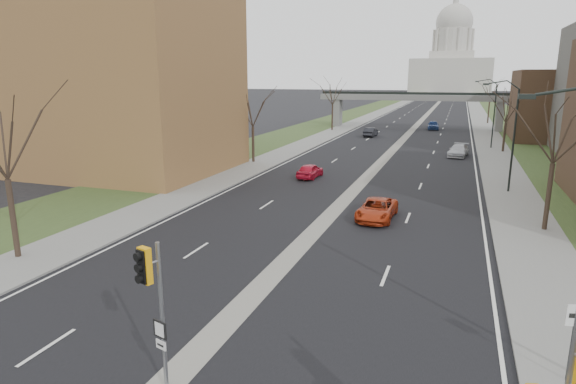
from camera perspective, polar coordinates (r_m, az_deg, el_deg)
The scene contains 25 objects.
road_surface at distance 159.58m, azimuth 16.98°, elevation 9.64°, with size 20.00×600.00×0.01m, color black.
median_strip at distance 159.58m, azimuth 16.98°, elevation 9.64°, with size 1.20×600.00×0.02m, color gray.
sidewalk_right at distance 159.45m, azimuth 21.34°, elevation 9.33°, with size 4.00×600.00×0.12m, color gray.
sidewalk_left at distance 160.61m, azimuth 12.65°, elevation 9.94°, with size 4.00×600.00×0.12m, color gray.
grass_verge_right at distance 159.73m, azimuth 23.51°, elevation 9.14°, with size 8.00×600.00×0.10m, color #2A3A1B.
grass_verge_left at distance 161.45m, azimuth 10.51°, elevation 10.05°, with size 8.00×600.00×0.10m, color #2A3A1B.
apartment_building at distance 51.69m, azimuth -21.93°, elevation 14.73°, with size 25.00×16.00×22.00m, color brown.
commercial_block_far at distance 80.53m, azimuth 30.13°, elevation 8.82°, with size 14.00×14.00×10.00m, color #4C3423.
pedestrian_bridge at distance 89.57m, azimuth 14.83°, elevation 10.35°, with size 34.00×3.00×6.45m.
capitol at distance 329.37m, azimuth 18.80°, elevation 14.43°, with size 48.00×42.00×55.75m.
streetlight_mid at distance 41.33m, azimuth 24.43°, elevation 9.43°, with size 2.61×0.20×8.70m.
streetlight_far at distance 67.26m, azimuth 22.74°, elevation 10.69°, with size 2.61×0.20×8.70m.
tree_left_a at distance 26.98m, azimuth -30.92°, elevation 6.52°, with size 7.20×7.20×9.40m.
tree_left_b at distance 51.56m, azimuth -4.23°, elevation 10.33°, with size 6.75×6.75×8.81m.
tree_left_c at distance 83.76m, azimuth 5.34°, elevation 12.05°, with size 7.65×7.65×9.99m.
tree_right_a at distance 31.68m, azimuth 29.38°, elevation 7.46°, with size 7.20×7.20×9.40m.
tree_right_b at distance 64.44m, azimuth 24.58°, elevation 9.43°, with size 6.30×6.30×8.22m.
tree_right_c at distance 104.30m, azimuth 22.91°, elevation 11.34°, with size 7.65×7.65×9.99m.
signal_pole_median at distance 14.02m, azimuth -15.73°, elevation -11.45°, with size 0.62×0.77×4.62m.
speed_limit_sign at distance 16.91m, azimuth 30.76°, elevation -13.74°, with size 0.52×0.15×2.46m.
car_left_near at distance 44.16m, azimuth 2.63°, elevation 2.55°, with size 1.56×3.88×1.32m, color red.
car_left_far at distance 76.42m, azimuth 9.78°, elevation 7.02°, with size 1.47×4.22×1.39m, color black.
car_right_near at distance 31.78m, azimuth 10.49°, elevation -2.02°, with size 2.17×4.70×1.31m, color #AD3112.
car_right_mid at distance 59.54m, azimuth 19.54°, elevation 4.65°, with size 1.94×4.77×1.39m, color #B9BBC2.
car_right_far at distance 89.32m, azimuth 16.83°, elevation 7.60°, with size 1.85×4.60×1.57m, color #2B4783.
Camera 1 is at (7.69, -9.14, 9.00)m, focal length 30.00 mm.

